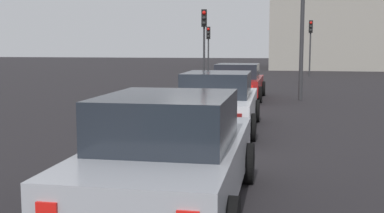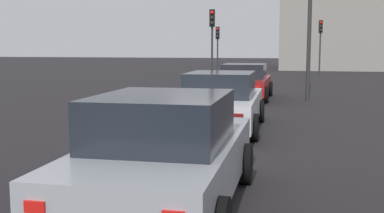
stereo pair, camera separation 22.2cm
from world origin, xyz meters
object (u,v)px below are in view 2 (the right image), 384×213
(car_white_second, at_px, (221,102))
(traffic_light_far_left, at_px, (212,32))
(car_silver_third, at_px, (166,154))
(traffic_light_near_right, at_px, (320,36))
(traffic_light_near_left, at_px, (218,40))
(car_red_lead, at_px, (245,82))

(car_white_second, relative_size, traffic_light_far_left, 1.16)
(car_white_second, bearing_deg, car_silver_third, -179.20)
(traffic_light_near_right, bearing_deg, car_white_second, -7.81)
(car_white_second, bearing_deg, traffic_light_far_left, 9.67)
(traffic_light_near_left, bearing_deg, traffic_light_near_right, 91.52)
(car_white_second, bearing_deg, traffic_light_near_right, -9.51)
(car_silver_third, distance_m, traffic_light_near_right, 30.56)
(traffic_light_near_left, height_order, traffic_light_far_left, traffic_light_far_left)
(traffic_light_near_left, bearing_deg, traffic_light_far_left, 3.08)
(traffic_light_far_left, bearing_deg, traffic_light_near_left, -178.07)
(car_red_lead, bearing_deg, traffic_light_far_left, 23.51)
(car_white_second, relative_size, traffic_light_near_left, 1.31)
(car_silver_third, relative_size, traffic_light_far_left, 1.11)
(car_silver_third, bearing_deg, traffic_light_near_right, -6.53)
(car_silver_third, relative_size, traffic_light_near_left, 1.25)
(car_red_lead, xyz_separation_m, car_silver_third, (-13.90, -0.46, 0.04))
(car_red_lead, relative_size, traffic_light_near_right, 1.11)
(car_silver_third, xyz_separation_m, traffic_light_far_left, (19.25, 2.77, 2.18))
(traffic_light_far_left, bearing_deg, car_red_lead, 17.56)
(traffic_light_near_right, bearing_deg, car_red_lead, -12.25)
(car_red_lead, xyz_separation_m, traffic_light_far_left, (5.35, 2.31, 2.22))
(car_white_second, height_order, car_silver_third, car_silver_third)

